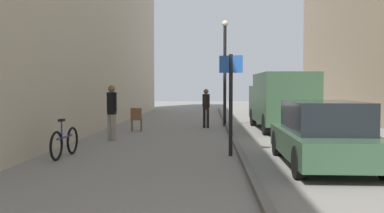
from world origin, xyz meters
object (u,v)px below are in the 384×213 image
Objects in this scene: street_sign_post at (231,96)px; lamp_post at (225,66)px; delivery_van at (281,100)px; pedestrian_mid_block at (112,108)px; cafe_chair_near_window at (136,118)px; parked_car at (324,134)px; bicycle_leaning at (65,142)px; pedestrian_main_foreground at (206,105)px.

street_sign_post is 8.41m from lamp_post.
street_sign_post is 0.55× the size of lamp_post.
street_sign_post reaches higher than delivery_van.
delivery_van is at bearing -36.04° from lamp_post.
pedestrian_mid_block is at bearing -150.50° from delivery_van.
delivery_van is 1.15× the size of lamp_post.
parked_car is at bearing -57.10° from cafe_chair_near_window.
pedestrian_mid_block is at bearing -25.28° from street_sign_post.
pedestrian_mid_block is 2.94m from cafe_chair_near_window.
street_sign_post is at bearing 158.49° from pedestrian_mid_block.
lamp_post is 4.85m from cafe_chair_near_window.
bicycle_leaning is (-6.59, -7.08, -0.87)m from delivery_van.
pedestrian_mid_block is at bearing 77.84° from pedestrian_main_foreground.
pedestrian_mid_block is at bearing 85.90° from bicycle_leaning.
pedestrian_mid_block is at bearing -100.60° from cafe_chair_near_window.
street_sign_post reaches higher than pedestrian_mid_block.
pedestrian_mid_block is 0.39× the size of lamp_post.
cafe_chair_near_window is (0.73, 6.32, 0.17)m from bicycle_leaning.
bicycle_leaning is 1.88× the size of cafe_chair_near_window.
lamp_post reaches higher than bicycle_leaning.
pedestrian_mid_block is 0.43× the size of parked_car.
parked_car is 2.53m from street_sign_post.
street_sign_post is (3.77, -3.05, 0.49)m from pedestrian_mid_block.
street_sign_post is (-2.41, -6.69, 0.30)m from delivery_van.
lamp_post reaches higher than street_sign_post.
street_sign_post is 4.36m from bicycle_leaning.
pedestrian_mid_block is 1.04× the size of bicycle_leaning.
bicycle_leaning is at bearing -116.49° from lamp_post.
pedestrian_mid_block is at bearing -126.75° from lamp_post.
pedestrian_mid_block is 7.24m from parked_car.
cafe_chair_near_window is (-5.86, -0.76, -0.70)m from delivery_van.
delivery_van is 5.95m from cafe_chair_near_window.
pedestrian_main_foreground is at bearing 107.81° from parked_car.
lamp_post is 5.06× the size of cafe_chair_near_window.
bicycle_leaning is (-3.50, -7.90, -0.60)m from pedestrian_main_foreground.
delivery_van reaches higher than bicycle_leaning.
lamp_post is at bearing 142.99° from delivery_van.
cafe_chair_near_window is (0.32, 2.88, -0.51)m from pedestrian_mid_block.
bicycle_leaning is at bearing 100.74° from pedestrian_mid_block.
pedestrian_main_foreground is 0.36× the size of lamp_post.
parked_car is 1.63× the size of street_sign_post.
street_sign_post is at bearing 7.96° from bicycle_leaning.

